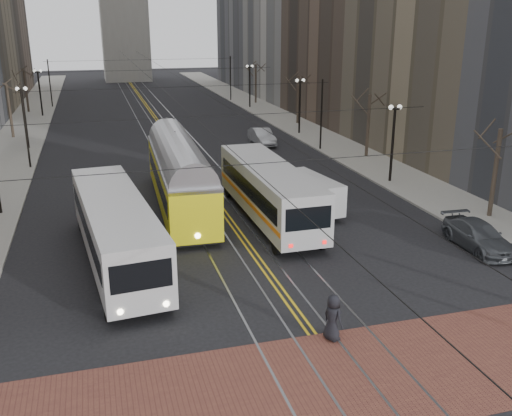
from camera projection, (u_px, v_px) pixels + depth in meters
ground at (304, 323)px, 23.27m from camera, size 260.00×260.00×0.00m
sidewalk_left at (22, 136)px, 60.38m from camera, size 5.00×140.00×0.15m
sidewalk_right at (289, 122)px, 68.23m from camera, size 5.00×140.00×0.15m
crosswalk_band at (345, 379)px, 19.61m from camera, size 25.00×6.00×0.01m
streetcar_rails at (164, 129)px, 64.33m from camera, size 4.80×130.00×0.02m
centre_lines at (164, 129)px, 64.33m from camera, size 0.42×130.00×0.01m
lamp_posts at (186, 130)px, 48.62m from camera, size 27.60×57.20×5.60m
street_trees at (175, 118)px, 54.55m from camera, size 31.68×53.28×5.60m
trolley_wires at (175, 108)px, 53.86m from camera, size 25.96×120.00×6.60m
transit_bus at (116, 232)px, 28.35m from camera, size 4.17×13.90×3.42m
streetcar at (180, 181)px, 36.93m from camera, size 3.41×15.48×3.63m
rear_bus at (269, 193)px, 34.69m from camera, size 2.94×13.14×3.42m
cargo_van at (310, 195)px, 36.12m from camera, size 2.82×5.53×2.34m
sedan_grey at (241, 160)px, 47.43m from camera, size 2.16×4.16×1.35m
sedan_silver at (262, 137)px, 56.18m from camera, size 1.68×4.83×1.59m
sedan_parked at (478, 236)px, 30.59m from camera, size 2.24×5.07×1.45m
pedestrian_a at (333, 318)px, 21.75m from camera, size 0.90×1.07×1.87m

